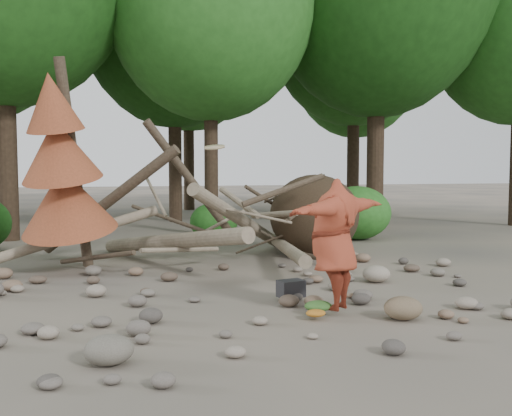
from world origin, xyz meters
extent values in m
plane|color=#514C44|center=(0.00, 0.00, 0.00)|extent=(120.00, 120.00, 0.00)
ellipsoid|color=#332619|center=(2.60, 4.30, 0.99)|extent=(2.20, 1.87, 1.98)
cylinder|color=gray|center=(-1.00, 3.70, 0.55)|extent=(2.61, 5.11, 1.08)
cylinder|color=gray|center=(0.80, 4.20, 0.90)|extent=(3.18, 3.71, 1.90)
cylinder|color=brown|center=(-2.20, 4.60, 1.40)|extent=(3.08, 1.91, 2.49)
cylinder|color=gray|center=(1.60, 3.50, 0.35)|extent=(1.13, 4.98, 0.43)
cylinder|color=brown|center=(-0.30, 4.80, 1.80)|extent=(2.39, 1.03, 2.89)
cylinder|color=gray|center=(-3.00, 4.00, 0.70)|extent=(3.71, 0.86, 1.20)
cylinder|color=#4C3F30|center=(-2.50, 3.50, 0.30)|extent=(1.52, 1.70, 0.49)
cylinder|color=gray|center=(0.20, 4.40, 0.80)|extent=(1.57, 0.85, 0.69)
cylinder|color=#4C3F30|center=(1.80, 4.90, 1.20)|extent=(1.92, 1.25, 1.10)
cylinder|color=gray|center=(-1.20, 4.20, 1.50)|extent=(0.37, 1.42, 0.85)
cylinder|color=#4C3F30|center=(2.20, 3.20, 0.15)|extent=(0.79, 2.54, 0.12)
cylinder|color=gray|center=(-0.80, 3.10, 0.45)|extent=(1.78, 1.11, 0.29)
cylinder|color=#4C3F30|center=(-2.90, 3.80, 2.20)|extent=(0.67, 1.13, 4.35)
cone|color=brown|center=(-3.06, 3.49, 1.50)|extent=(2.06, 2.13, 1.86)
cone|color=brown|center=(-3.16, 3.28, 2.50)|extent=(1.71, 1.78, 1.65)
cone|color=brown|center=(-3.26, 3.09, 3.40)|extent=(1.23, 1.30, 1.41)
cylinder|color=#38281C|center=(-5.00, 9.50, 4.48)|extent=(0.56, 0.56, 8.96)
cylinder|color=#38281C|center=(1.00, 9.20, 3.57)|extent=(0.44, 0.44, 7.14)
cylinder|color=#38281C|center=(7.00, 9.80, 4.72)|extent=(0.60, 0.60, 9.45)
cylinder|color=#38281C|center=(0.50, 14.20, 4.27)|extent=(0.52, 0.52, 8.54)
cylinder|color=#38281C|center=(8.00, 13.80, 4.06)|extent=(0.50, 0.50, 8.12)
ellipsoid|color=#24621C|center=(8.00, 13.80, 8.35)|extent=(7.42, 7.42, 8.91)
cylinder|color=#38281C|center=(2.00, 20.50, 4.38)|extent=(0.54, 0.54, 8.75)
ellipsoid|color=#2D7424|center=(2.00, 20.50, 9.00)|extent=(8.00, 8.00, 10.00)
cylinder|color=#38281C|center=(11.00, 20.00, 3.92)|extent=(0.46, 0.46, 7.84)
ellipsoid|color=#24621C|center=(11.00, 20.00, 8.06)|extent=(7.17, 7.17, 8.60)
ellipsoid|color=#24621C|center=(0.80, 7.80, 0.56)|extent=(1.40, 1.40, 1.12)
ellipsoid|color=#2D7424|center=(5.00, 7.00, 0.80)|extent=(2.00, 2.00, 1.60)
imported|color=maroon|center=(0.87, -0.96, 1.03)|extent=(2.28, 1.87, 1.91)
cylinder|color=#9A8861|center=(-1.00, -1.49, 2.39)|extent=(0.30, 0.29, 0.10)
cube|color=black|center=(0.54, 0.02, 0.14)|extent=(0.46, 0.35, 0.27)
ellipsoid|color=#346026|center=(0.64, -0.92, 0.08)|extent=(0.41, 0.34, 0.15)
ellipsoid|color=#A7651C|center=(0.49, -1.20, 0.05)|extent=(0.28, 0.23, 0.10)
ellipsoid|color=#666155|center=(-2.33, -2.30, 0.16)|extent=(0.54, 0.49, 0.33)
ellipsoid|color=brown|center=(1.69, -1.49, 0.16)|extent=(0.55, 0.49, 0.33)
ellipsoid|color=gray|center=(2.56, 1.01, 0.16)|extent=(0.52, 0.47, 0.31)
camera|label=1|loc=(-2.39, -8.56, 2.13)|focal=40.00mm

